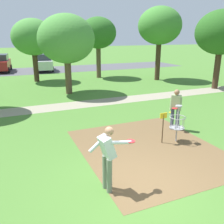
{
  "coord_description": "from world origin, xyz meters",
  "views": [
    {
      "loc": [
        -2.72,
        -4.78,
        3.79
      ],
      "look_at": [
        0.76,
        3.39,
        1.0
      ],
      "focal_mm": 39.41,
      "sensor_mm": 36.0,
      "label": 1
    }
  ],
  "objects_px": {
    "player_foreground_watching": "(176,107)",
    "frisbee_near_basket": "(171,112)",
    "tree_far_center": "(160,26)",
    "tree_mid_right": "(66,39)",
    "tree_mid_left": "(98,33)",
    "parked_car_leftmost": "(0,63)",
    "player_throwing": "(108,155)",
    "tree_near_right": "(222,33)",
    "tree_far_left": "(33,37)",
    "disc_golf_basket": "(176,122)",
    "parked_car_center_left": "(43,62)"
  },
  "relations": [
    {
      "from": "tree_far_left",
      "to": "tree_mid_right",
      "type": "bearing_deg",
      "value": -75.26
    },
    {
      "from": "disc_golf_basket",
      "to": "tree_mid_right",
      "type": "bearing_deg",
      "value": 100.47
    },
    {
      "from": "player_throwing",
      "to": "tree_far_left",
      "type": "height_order",
      "value": "tree_far_left"
    },
    {
      "from": "player_foreground_watching",
      "to": "player_throwing",
      "type": "bearing_deg",
      "value": -145.92
    },
    {
      "from": "player_foreground_watching",
      "to": "parked_car_center_left",
      "type": "relative_size",
      "value": 0.39
    },
    {
      "from": "player_throwing",
      "to": "parked_car_leftmost",
      "type": "relative_size",
      "value": 0.39
    },
    {
      "from": "tree_mid_left",
      "to": "parked_car_leftmost",
      "type": "distance_m",
      "value": 11.76
    },
    {
      "from": "tree_near_right",
      "to": "tree_far_center",
      "type": "relative_size",
      "value": 0.91
    },
    {
      "from": "tree_mid_right",
      "to": "parked_car_center_left",
      "type": "xyz_separation_m",
      "value": [
        0.03,
        11.89,
        -2.61
      ]
    },
    {
      "from": "player_foreground_watching",
      "to": "player_throwing",
      "type": "xyz_separation_m",
      "value": [
        -4.13,
        -2.8,
        0.02
      ]
    },
    {
      "from": "tree_mid_left",
      "to": "tree_far_left",
      "type": "xyz_separation_m",
      "value": [
        -5.54,
        0.2,
        -0.32
      ]
    },
    {
      "from": "tree_mid_left",
      "to": "tree_mid_right",
      "type": "bearing_deg",
      "value": -127.62
    },
    {
      "from": "frisbee_near_basket",
      "to": "tree_far_center",
      "type": "relative_size",
      "value": 0.04
    },
    {
      "from": "tree_near_right",
      "to": "tree_far_left",
      "type": "bearing_deg",
      "value": 145.46
    },
    {
      "from": "parked_car_center_left",
      "to": "disc_golf_basket",
      "type": "bearing_deg",
      "value": -85.44
    },
    {
      "from": "tree_far_center",
      "to": "parked_car_leftmost",
      "type": "bearing_deg",
      "value": 139.5
    },
    {
      "from": "parked_car_leftmost",
      "to": "tree_far_center",
      "type": "bearing_deg",
      "value": -40.5
    },
    {
      "from": "disc_golf_basket",
      "to": "player_foreground_watching",
      "type": "distance_m",
      "value": 1.27
    },
    {
      "from": "tree_mid_left",
      "to": "tree_far_center",
      "type": "distance_m",
      "value": 5.36
    },
    {
      "from": "tree_far_center",
      "to": "disc_golf_basket",
      "type": "bearing_deg",
      "value": -120.23
    },
    {
      "from": "frisbee_near_basket",
      "to": "tree_near_right",
      "type": "distance_m",
      "value": 8.52
    },
    {
      "from": "parked_car_leftmost",
      "to": "player_foreground_watching",
      "type": "bearing_deg",
      "value": -72.47
    },
    {
      "from": "tree_mid_right",
      "to": "tree_near_right",
      "type": "bearing_deg",
      "value": -14.12
    },
    {
      "from": "tree_mid_left",
      "to": "tree_far_center",
      "type": "xyz_separation_m",
      "value": [
        4.31,
        -3.13,
        0.56
      ]
    },
    {
      "from": "disc_golf_basket",
      "to": "player_throwing",
      "type": "bearing_deg",
      "value": -152.26
    },
    {
      "from": "player_throwing",
      "to": "parked_car_center_left",
      "type": "relative_size",
      "value": 0.39
    },
    {
      "from": "tree_far_center",
      "to": "parked_car_leftmost",
      "type": "xyz_separation_m",
      "value": [
        -12.68,
        10.83,
        -3.57
      ]
    },
    {
      "from": "tree_far_left",
      "to": "parked_car_center_left",
      "type": "xyz_separation_m",
      "value": [
        1.48,
        6.38,
        -2.68
      ]
    },
    {
      "from": "player_throwing",
      "to": "tree_near_right",
      "type": "bearing_deg",
      "value": 35.22
    },
    {
      "from": "frisbee_near_basket",
      "to": "tree_mid_right",
      "type": "xyz_separation_m",
      "value": [
        -3.75,
        6.3,
        3.52
      ]
    },
    {
      "from": "player_foreground_watching",
      "to": "frisbee_near_basket",
      "type": "relative_size",
      "value": 7.84
    },
    {
      "from": "tree_near_right",
      "to": "tree_mid_left",
      "type": "height_order",
      "value": "tree_near_right"
    },
    {
      "from": "tree_mid_left",
      "to": "tree_mid_right",
      "type": "distance_m",
      "value": 6.71
    },
    {
      "from": "frisbee_near_basket",
      "to": "tree_near_right",
      "type": "xyz_separation_m",
      "value": [
        6.59,
        3.7,
        3.92
      ]
    },
    {
      "from": "player_foreground_watching",
      "to": "tree_mid_right",
      "type": "height_order",
      "value": "tree_mid_right"
    },
    {
      "from": "frisbee_near_basket",
      "to": "parked_car_leftmost",
      "type": "distance_m",
      "value": 20.92
    },
    {
      "from": "tree_mid_left",
      "to": "parked_car_center_left",
      "type": "xyz_separation_m",
      "value": [
        -4.06,
        6.58,
        -3.0
      ]
    },
    {
      "from": "disc_golf_basket",
      "to": "tree_far_center",
      "type": "xyz_separation_m",
      "value": [
        6.68,
        11.47,
        3.73
      ]
    },
    {
      "from": "tree_far_left",
      "to": "frisbee_near_basket",
      "type": "bearing_deg",
      "value": -66.26
    },
    {
      "from": "player_foreground_watching",
      "to": "player_throwing",
      "type": "height_order",
      "value": "same"
    },
    {
      "from": "player_throwing",
      "to": "parked_car_center_left",
      "type": "height_order",
      "value": "parked_car_center_left"
    },
    {
      "from": "frisbee_near_basket",
      "to": "tree_far_left",
      "type": "height_order",
      "value": "tree_far_left"
    },
    {
      "from": "player_foreground_watching",
      "to": "tree_far_center",
      "type": "xyz_separation_m",
      "value": [
        5.95,
        10.46,
        3.52
      ]
    },
    {
      "from": "tree_mid_right",
      "to": "parked_car_leftmost",
      "type": "bearing_deg",
      "value": 108.2
    },
    {
      "from": "parked_car_center_left",
      "to": "tree_near_right",
      "type": "bearing_deg",
      "value": -54.57
    },
    {
      "from": "tree_mid_right",
      "to": "tree_far_center",
      "type": "xyz_separation_m",
      "value": [
        8.4,
        2.18,
        0.96
      ]
    },
    {
      "from": "disc_golf_basket",
      "to": "player_foreground_watching",
      "type": "bearing_deg",
      "value": 53.97
    },
    {
      "from": "frisbee_near_basket",
      "to": "tree_mid_left",
      "type": "xyz_separation_m",
      "value": [
        0.34,
        11.61,
        3.91
      ]
    },
    {
      "from": "player_throwing",
      "to": "parked_car_center_left",
      "type": "distance_m",
      "value": 23.03
    },
    {
      "from": "tree_mid_left",
      "to": "tree_far_center",
      "type": "relative_size",
      "value": 0.88
    }
  ]
}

